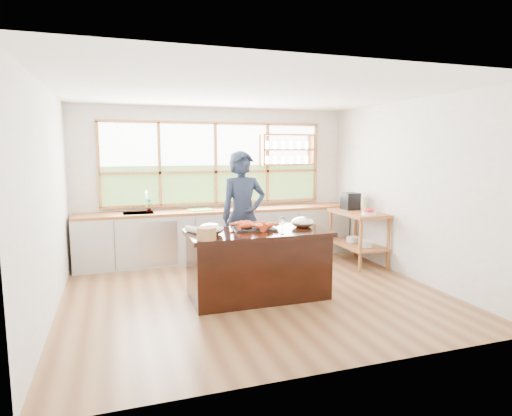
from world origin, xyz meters
name	(u,v)px	position (x,y,z in m)	size (l,w,h in m)	color
ground_plane	(253,292)	(0.00, 0.00, 0.00)	(5.00, 5.00, 0.00)	olive
room_shell	(244,164)	(0.02, 0.51, 1.75)	(5.02, 4.52, 2.71)	silver
back_counter	(219,234)	(-0.02, 1.94, 0.45)	(4.90, 0.63, 0.90)	#ADACA2
right_shelf_unit	(359,229)	(2.19, 0.89, 0.60)	(0.62, 1.10, 0.90)	#A9652B
island	(258,264)	(0.00, -0.20, 0.45)	(1.85, 0.90, 0.90)	black
cook	(243,216)	(0.04, 0.62, 0.97)	(0.71, 0.46, 1.94)	#1C263C
potted_plant	(149,205)	(-1.23, 2.00, 1.02)	(0.13, 0.09, 0.25)	slate
cutting_board	(201,210)	(-0.35, 1.94, 0.91)	(0.40, 0.30, 0.01)	#6AC344
espresso_machine	(350,201)	(2.19, 1.18, 1.05)	(0.26, 0.28, 0.30)	black
wine_bottle	(364,205)	(2.24, 0.82, 1.03)	(0.07, 0.07, 0.26)	#AAC164
fruit_bowl	(369,212)	(2.14, 0.51, 0.94)	(0.23, 0.23, 0.11)	silver
slate_board	(254,228)	(-0.01, -0.07, 0.91)	(0.55, 0.40, 0.02)	black
lobster_pile	(254,225)	(-0.02, -0.08, 0.96)	(0.55, 0.48, 0.08)	red
mixing_bowl_left	(211,229)	(-0.64, -0.26, 0.97)	(0.32, 0.32, 0.15)	silver
mixing_bowl_right	(302,222)	(0.66, -0.14, 0.97)	(0.31, 0.31, 0.15)	silver
wine_glass	(282,221)	(0.22, -0.50, 1.06)	(0.08, 0.08, 0.22)	white
wicker_basket	(207,233)	(-0.75, -0.54, 0.97)	(0.23, 0.23, 0.15)	#AD8046
parchment_roll	(194,230)	(-0.83, -0.09, 0.94)	(0.08, 0.08, 0.30)	silver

